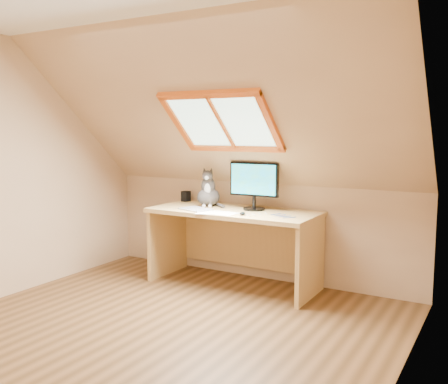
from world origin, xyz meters
The scene contains 10 objects.
ground centered at (0.00, 0.00, 0.00)m, with size 3.50×3.50×0.00m, color brown.
room_shell centered at (0.00, -0.09, 1.43)m, with size 3.52×3.52×2.41m.
desk centered at (-0.07, 1.45, 0.53)m, with size 1.68×0.73×0.76m.
monitor centered at (0.11, 1.48, 1.04)m, with size 0.51×0.22×0.47m.
cat centered at (-0.41, 1.46, 0.91)m, with size 0.31×0.33×0.41m.
desk_speaker centered at (-0.80, 1.63, 0.82)m, with size 0.08×0.08×0.11m, color black.
graphics_tablet centered at (-0.39, 1.20, 0.77)m, with size 0.30×0.22×0.01m, color #B2B2B7.
mouse centered at (0.16, 1.15, 0.78)m, with size 0.05×0.09×0.03m, color black.
papers centered at (-0.10, 1.12, 0.77)m, with size 0.33×0.27×0.00m.
cables centered at (0.41, 1.26, 0.77)m, with size 0.51×0.26×0.01m.
Camera 1 is at (2.28, -2.88, 1.55)m, focal length 40.00 mm.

